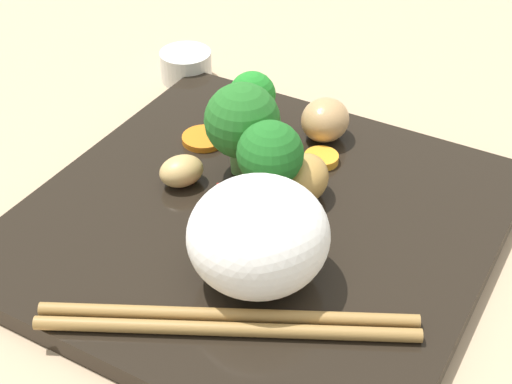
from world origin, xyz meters
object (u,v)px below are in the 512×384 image
Objects in this scene: rice_mound at (258,236)px; broccoli_floret_1 at (242,122)px; chopstick_pair at (227,322)px; sauce_cup at (186,66)px; carrot_slice_1 at (321,158)px; square_plate at (258,223)px.

rice_mound is 1.20× the size of broccoli_floret_1.
chopstick_pair is 4.43× the size of sauce_cup.
carrot_slice_1 is at bearing -139.45° from broccoli_floret_1.
chopstick_pair is (-0.36, 4.21, -2.81)cm from rice_mound.
sauce_cup is at bearing -43.75° from broccoli_floret_1.
chopstick_pair is at bearing 126.71° from sauce_cup.
carrot_slice_1 is at bearing -98.49° from square_plate.
rice_mound is 3.36× the size of carrot_slice_1.
rice_mound is 0.42× the size of chopstick_pair.
rice_mound is (-2.68, 5.04, 3.89)cm from square_plate.
carrot_slice_1 is (-1.10, -7.35, 0.98)cm from square_plate.
broccoli_floret_1 is at bearing -49.02° from square_plate.
rice_mound is 1.85× the size of sauce_cup.
square_plate is at bearing 82.47° from chopstick_pair.
square_plate is 6.53× the size of sauce_cup.
broccoli_floret_1 is at bearing 136.25° from sauce_cup.
carrot_slice_1 is 0.55× the size of sauce_cup.
carrot_slice_1 is 16.72cm from chopstick_pair.
sauce_cup is (15.14, -15.11, 0.58)cm from square_plate.
broccoli_floret_1 reaches higher than square_plate.
rice_mound is 12.83cm from carrot_slice_1.
rice_mound is at bearing 117.97° from square_plate.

